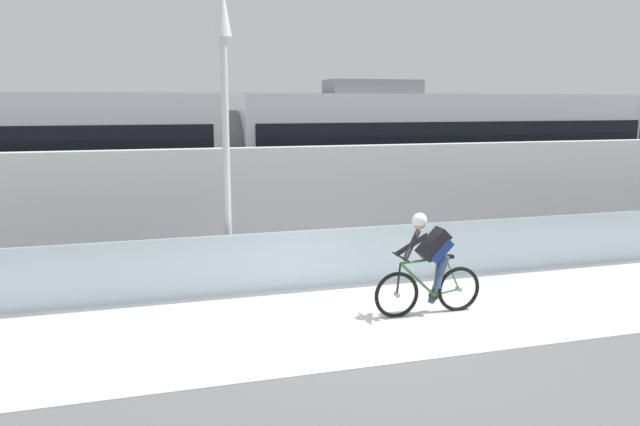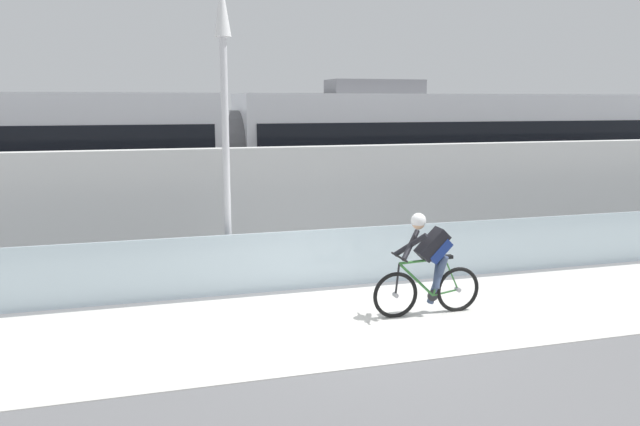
{
  "view_description": "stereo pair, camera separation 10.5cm",
  "coord_description": "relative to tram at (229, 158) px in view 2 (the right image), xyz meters",
  "views": [
    {
      "loc": [
        -3.15,
        -8.4,
        3.24
      ],
      "look_at": [
        0.02,
        2.35,
        1.25
      ],
      "focal_mm": 35.02,
      "sensor_mm": 36.0,
      "label": 1
    },
    {
      "loc": [
        -3.05,
        -8.43,
        3.24
      ],
      "look_at": [
        0.02,
        2.35,
        1.25
      ],
      "focal_mm": 35.02,
      "sensor_mm": 36.0,
      "label": 2
    }
  ],
  "objects": [
    {
      "name": "ground_plane",
      "position": [
        1.03,
        -6.85,
        -1.89
      ],
      "size": [
        200.0,
        200.0,
        0.0
      ],
      "primitive_type": "plane",
      "color": "slate"
    },
    {
      "name": "glass_parapet",
      "position": [
        1.03,
        -5.0,
        -1.37
      ],
      "size": [
        32.0,
        0.05,
        1.05
      ],
      "primitive_type": "cube",
      "color": "silver",
      "rests_on": "ground"
    },
    {
      "name": "tram_rail_near",
      "position": [
        1.03,
        -0.72,
        -1.89
      ],
      "size": [
        32.0,
        0.08,
        0.01
      ],
      "primitive_type": "cube",
      "color": "#595654",
      "rests_on": "ground"
    },
    {
      "name": "bike_path_deck",
      "position": [
        1.03,
        -6.85,
        -1.89
      ],
      "size": [
        32.0,
        3.2,
        0.01
      ],
      "primitive_type": "cube",
      "color": "silver",
      "rests_on": "ground"
    },
    {
      "name": "tram",
      "position": [
        0.0,
        0.0,
        0.0
      ],
      "size": [
        22.56,
        2.54,
        3.81
      ],
      "color": "silver",
      "rests_on": "ground"
    },
    {
      "name": "concrete_barrier_wall",
      "position": [
        1.03,
        -3.2,
        -0.71
      ],
      "size": [
        32.0,
        0.36,
        2.37
      ],
      "primitive_type": "cube",
      "color": "silver",
      "rests_on": "ground"
    },
    {
      "name": "lamp_post_antenna",
      "position": [
        -0.66,
        -4.7,
        1.4
      ],
      "size": [
        0.28,
        0.28,
        5.2
      ],
      "color": "gray",
      "rests_on": "ground"
    },
    {
      "name": "tram_rail_far",
      "position": [
        1.03,
        0.72,
        -1.89
      ],
      "size": [
        32.0,
        0.08,
        0.01
      ],
      "primitive_type": "cube",
      "color": "#595654",
      "rests_on": "ground"
    },
    {
      "name": "cyclist_on_bike",
      "position": [
        2.1,
        -6.85,
        -1.11
      ],
      "size": [
        1.77,
        0.58,
        1.61
      ],
      "color": "black",
      "rests_on": "ground"
    }
  ]
}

